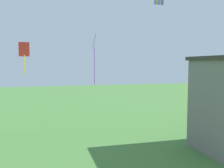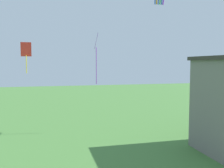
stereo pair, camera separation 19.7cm
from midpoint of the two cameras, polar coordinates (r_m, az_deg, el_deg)
kite_purple_streamer at (r=19.94m, az=-4.37°, el=8.43°), size 0.44×0.94×4.02m
kite_red_diamond at (r=17.68m, az=-19.76°, el=6.88°), size 0.70×0.26×2.07m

